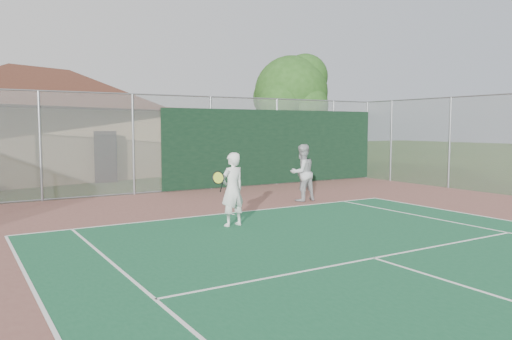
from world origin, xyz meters
The scene contains 6 objects.
back_fence centered at (2.11, 16.98, 1.67)m, with size 20.08×0.11×3.53m.
side_fence_right centered at (10.00, 12.50, 1.75)m, with size 0.08×9.00×3.50m.
clubhouse centered at (-2.93, 25.48, 3.02)m, with size 15.55×12.16×5.95m.
tree centered at (8.05, 20.13, 3.91)m, with size 4.26×4.04×5.94m.
player_white_front centered at (-0.77, 10.30, 0.88)m, with size 1.04×0.64×1.75m.
player_grey_back centered at (3.05, 12.65, 0.90)m, with size 0.91×0.72×1.80m.
Camera 1 is at (-6.40, 0.01, 2.38)m, focal length 35.00 mm.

